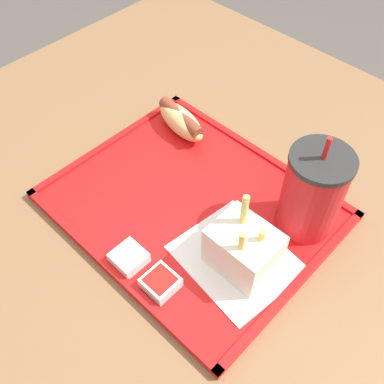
{
  "coord_description": "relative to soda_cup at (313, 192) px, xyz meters",
  "views": [
    {
      "loc": [
        0.35,
        -0.35,
        1.32
      ],
      "look_at": [
        0.04,
        -0.03,
        0.79
      ],
      "focal_mm": 42.0,
      "sensor_mm": 36.0,
      "label": 1
    }
  ],
  "objects": [
    {
      "name": "ground_plane",
      "position": [
        -0.19,
        -0.06,
        -0.83
      ],
      "size": [
        8.0,
        8.0,
        0.0
      ],
      "primitive_type": "plane",
      "color": "#4C4742"
    },
    {
      "name": "dining_table",
      "position": [
        -0.19,
        -0.06,
        -0.46
      ],
      "size": [
        1.04,
        0.97,
        0.75
      ],
      "color": "brown",
      "rests_on": "ground_plane"
    },
    {
      "name": "food_tray",
      "position": [
        -0.15,
        -0.09,
        -0.08
      ],
      "size": [
        0.42,
        0.34,
        0.01
      ],
      "color": "red",
      "rests_on": "dining_table"
    },
    {
      "name": "paper_napkin",
      "position": [
        -0.03,
        -0.12,
        -0.07
      ],
      "size": [
        0.18,
        0.16,
        0.0
      ],
      "color": "white",
      "rests_on": "food_tray"
    },
    {
      "name": "soda_cup",
      "position": [
        0.0,
        0.0,
        0.0
      ],
      "size": [
        0.09,
        0.09,
        0.18
      ],
      "color": "red",
      "rests_on": "food_tray"
    },
    {
      "name": "hot_dog_far",
      "position": [
        -0.28,
        0.02,
        -0.05
      ],
      "size": [
        0.12,
        0.07,
        0.04
      ],
      "color": "#DBB270",
      "rests_on": "food_tray"
    },
    {
      "name": "fries_carton",
      "position": [
        -0.02,
        -0.12,
        -0.03
      ],
      "size": [
        0.09,
        0.07,
        0.12
      ],
      "color": "silver",
      "rests_on": "food_tray"
    },
    {
      "name": "sauce_cup_mayo",
      "position": [
        -0.14,
        -0.23,
        -0.06
      ],
      "size": [
        0.04,
        0.04,
        0.02
      ],
      "color": "silver",
      "rests_on": "food_tray"
    },
    {
      "name": "sauce_cup_ketchup",
      "position": [
        -0.08,
        -0.23,
        -0.06
      ],
      "size": [
        0.04,
        0.04,
        0.02
      ],
      "color": "silver",
      "rests_on": "food_tray"
    }
  ]
}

